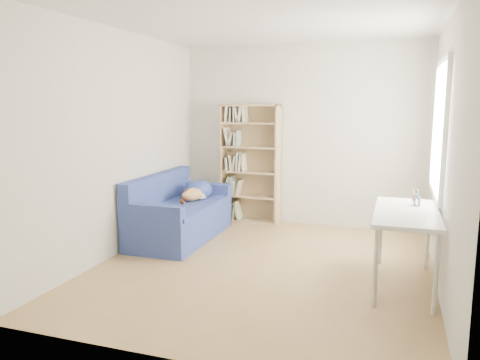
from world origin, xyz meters
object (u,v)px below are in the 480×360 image
(desk, at_px, (406,218))
(pen_cup, at_px, (416,199))
(sofa, at_px, (180,213))
(bookshelf, at_px, (250,169))

(desk, xyz_separation_m, pen_cup, (0.09, 0.27, 0.13))
(sofa, bearing_deg, pen_cup, -11.51)
(sofa, height_order, desk, sofa)
(bookshelf, xyz_separation_m, desk, (2.17, -1.93, -0.13))
(bookshelf, relative_size, pen_cup, 10.04)
(desk, height_order, pen_cup, pen_cup)
(sofa, xyz_separation_m, desk, (2.80, -0.83, 0.35))
(sofa, height_order, bookshelf, bookshelf)
(bookshelf, bearing_deg, desk, -41.70)
(desk, bearing_deg, pen_cup, 72.33)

